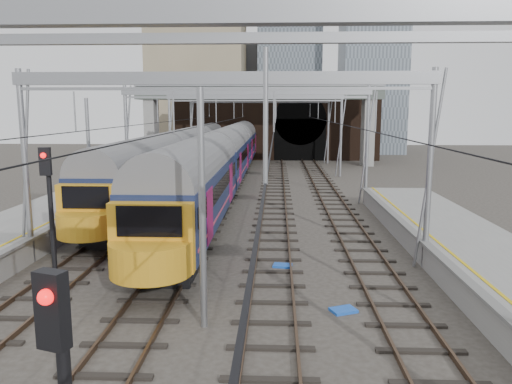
{
  "coord_description": "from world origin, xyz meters",
  "views": [
    {
      "loc": [
        2.14,
        -11.94,
        6.39
      ],
      "look_at": [
        1.12,
        12.07,
        2.4
      ],
      "focal_mm": 35.0,
      "sensor_mm": 36.0,
      "label": 1
    }
  ],
  "objects": [
    {
      "name": "city_skyline",
      "position": [
        2.73,
        70.48,
        17.09
      ],
      "size": [
        37.5,
        27.5,
        60.0
      ],
      "color": "tan",
      "rests_on": "ground"
    },
    {
      "name": "ground",
      "position": [
        0.0,
        0.0,
        0.0
      ],
      "size": [
        160.0,
        160.0,
        0.0
      ],
      "primitive_type": "plane",
      "color": "#38332D",
      "rests_on": "ground"
    },
    {
      "name": "signal_near_left",
      "position": [
        -5.56,
        4.34,
        3.22
      ],
      "size": [
        0.38,
        0.48,
        5.15
      ],
      "rotation": [
        0.0,
        0.0,
        0.1
      ],
      "color": "black",
      "rests_on": "ground"
    },
    {
      "name": "train_second",
      "position": [
        -6.0,
        32.44,
        2.45
      ],
      "size": [
        2.75,
        47.63,
        4.74
      ],
      "color": "black",
      "rests_on": "ground"
    },
    {
      "name": "overbridge",
      "position": [
        0.0,
        46.0,
        7.27
      ],
      "size": [
        28.0,
        3.0,
        9.25
      ],
      "color": "gray",
      "rests_on": "ground"
    },
    {
      "name": "train_main",
      "position": [
        -2.0,
        37.4,
        2.56
      ],
      "size": [
        2.92,
        67.38,
        4.98
      ],
      "color": "black",
      "rests_on": "ground"
    },
    {
      "name": "tracks",
      "position": [
        0.0,
        15.0,
        0.02
      ],
      "size": [
        14.4,
        80.0,
        0.22
      ],
      "color": "#4C3828",
      "rests_on": "ground"
    },
    {
      "name": "overhead_line",
      "position": [
        0.0,
        21.49,
        6.57
      ],
      "size": [
        16.8,
        80.0,
        8.0
      ],
      "color": "gray",
      "rests_on": "ground"
    },
    {
      "name": "equip_cover_c",
      "position": [
        4.29,
        3.27,
        0.05
      ],
      "size": [
        0.94,
        0.82,
        0.09
      ],
      "primitive_type": "cube",
      "rotation": [
        0.0,
        0.0,
        0.4
      ],
      "color": "blue",
      "rests_on": "ground"
    },
    {
      "name": "equip_cover_b",
      "position": [
        2.39,
        7.82,
        0.04
      ],
      "size": [
        0.83,
        0.64,
        0.09
      ],
      "primitive_type": "cube",
      "rotation": [
        0.0,
        0.0,
        -0.15
      ],
      "color": "blue",
      "rests_on": "ground"
    },
    {
      "name": "retaining_wall",
      "position": [
        1.4,
        51.93,
        4.33
      ],
      "size": [
        28.0,
        2.75,
        9.0
      ],
      "color": "black",
      "rests_on": "ground"
    }
  ]
}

